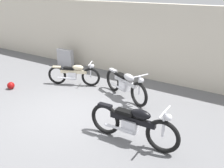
% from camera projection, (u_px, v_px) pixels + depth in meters
% --- Properties ---
extents(ground_plane, '(40.00, 40.00, 0.00)m').
position_uv_depth(ground_plane, '(71.00, 112.00, 7.23)').
color(ground_plane, slate).
extents(building_wall, '(18.00, 0.30, 2.78)m').
position_uv_depth(building_wall, '(136.00, 41.00, 9.69)').
color(building_wall, beige).
rests_on(building_wall, ground_plane).
extents(stone_marker, '(0.80, 0.22, 0.77)m').
position_uv_depth(stone_marker, '(65.00, 58.00, 11.10)').
color(stone_marker, '#9E9EA3').
rests_on(stone_marker, ground_plane).
extents(helmet, '(0.25, 0.25, 0.25)m').
position_uv_depth(helmet, '(11.00, 86.00, 8.78)').
color(helmet, maroon).
rests_on(helmet, ground_plane).
extents(motorcycle_cream, '(1.78, 0.93, 0.86)m').
position_uv_depth(motorcycle_cream, '(74.00, 74.00, 9.03)').
color(motorcycle_cream, black).
rests_on(motorcycle_cream, ground_plane).
extents(motorcycle_silver, '(2.01, 1.06, 0.97)m').
position_uv_depth(motorcycle_silver, '(125.00, 84.00, 7.95)').
color(motorcycle_silver, black).
rests_on(motorcycle_silver, ground_plane).
extents(motorcycle_black, '(2.22, 0.62, 0.99)m').
position_uv_depth(motorcycle_black, '(133.00, 124.00, 5.68)').
color(motorcycle_black, black).
rests_on(motorcycle_black, ground_plane).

